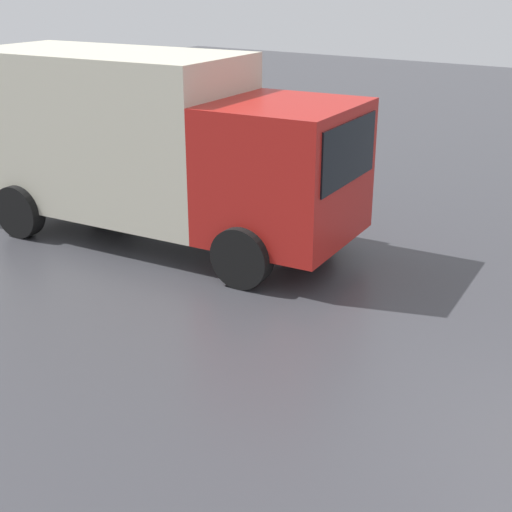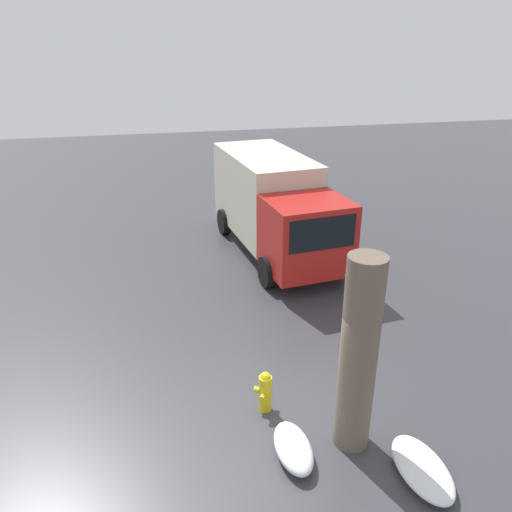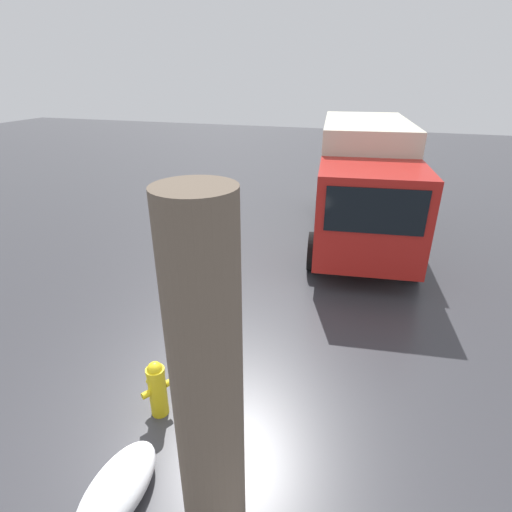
# 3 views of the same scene
# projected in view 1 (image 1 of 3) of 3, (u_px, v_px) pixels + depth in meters

# --- Properties ---
(delivery_truck) EXTENTS (6.82, 3.09, 3.03)m
(delivery_truck) POSITION_uv_depth(u_px,v_px,m) (151.00, 142.00, 11.61)
(delivery_truck) COLOR red
(delivery_truck) RESTS_ON ground_plane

